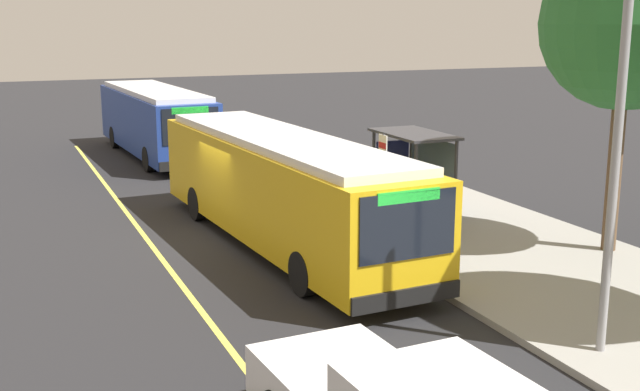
# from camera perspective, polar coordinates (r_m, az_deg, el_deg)

# --- Properties ---
(ground_plane) EXTENTS (120.00, 120.00, 0.00)m
(ground_plane) POSITION_cam_1_polar(r_m,az_deg,el_deg) (22.29, -6.47, -2.86)
(ground_plane) COLOR #232326
(sidewalk_curb) EXTENTS (44.00, 6.40, 0.15)m
(sidewalk_curb) POSITION_cam_1_polar(r_m,az_deg,el_deg) (24.56, 7.08, -1.24)
(sidewalk_curb) COLOR gray
(sidewalk_curb) RESTS_ON ground_plane
(lane_stripe_center) EXTENTS (36.00, 0.14, 0.01)m
(lane_stripe_center) POSITION_cam_1_polar(r_m,az_deg,el_deg) (21.81, -12.03, -3.40)
(lane_stripe_center) COLOR #E0D64C
(lane_stripe_center) RESTS_ON ground_plane
(transit_bus_main) EXTENTS (12.37, 3.34, 2.95)m
(transit_bus_main) POSITION_cam_1_polar(r_m,az_deg,el_deg) (20.82, -2.73, 0.68)
(transit_bus_main) COLOR gold
(transit_bus_main) RESTS_ON ground_plane
(transit_bus_second) EXTENTS (10.77, 3.10, 2.95)m
(transit_bus_second) POSITION_cam_1_polar(r_m,az_deg,el_deg) (35.14, -11.68, 5.33)
(transit_bus_second) COLOR navy
(transit_bus_second) RESTS_ON ground_plane
(bus_shelter) EXTENTS (2.90, 1.60, 2.48)m
(bus_shelter) POSITION_cam_1_polar(r_m,az_deg,el_deg) (23.84, 6.82, 2.87)
(bus_shelter) COLOR #333338
(bus_shelter) RESTS_ON sidewalk_curb
(waiting_bench) EXTENTS (1.60, 0.48, 0.95)m
(waiting_bench) POSITION_cam_1_polar(r_m,az_deg,el_deg) (23.97, 7.11, -0.22)
(waiting_bench) COLOR brown
(waiting_bench) RESTS_ON sidewalk_curb
(route_sign_post) EXTENTS (0.44, 0.08, 2.80)m
(route_sign_post) POSITION_cam_1_polar(r_m,az_deg,el_deg) (21.05, 4.51, 1.73)
(route_sign_post) COLOR #333338
(route_sign_post) RESTS_ON sidewalk_curb
(pedestrian_commuter) EXTENTS (0.24, 0.40, 1.69)m
(pedestrian_commuter) POSITION_cam_1_polar(r_m,az_deg,el_deg) (22.02, 7.34, -0.09)
(pedestrian_commuter) COLOR #282D47
(pedestrian_commuter) RESTS_ON sidewalk_curb
(street_tree_upstreet) EXTENTS (4.14, 4.14, 7.69)m
(street_tree_upstreet) POSITION_cam_1_polar(r_m,az_deg,el_deg) (20.81, 21.05, 11.32)
(street_tree_upstreet) COLOR brown
(street_tree_upstreet) RESTS_ON sidewalk_curb
(utility_pole) EXTENTS (0.16, 0.16, 6.40)m
(utility_pole) POSITION_cam_1_polar(r_m,az_deg,el_deg) (14.35, 20.31, 1.50)
(utility_pole) COLOR gray
(utility_pole) RESTS_ON sidewalk_curb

